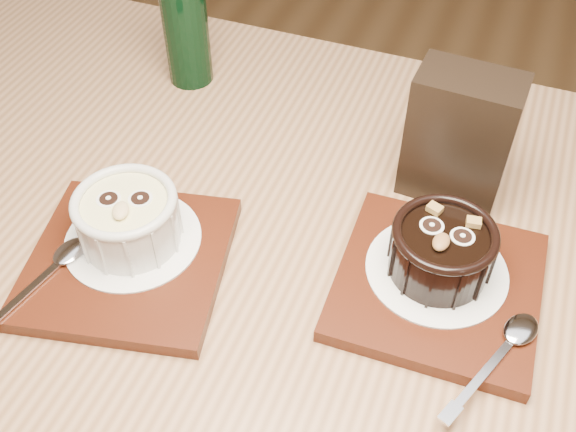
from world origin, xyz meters
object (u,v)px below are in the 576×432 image
tray_right (437,286)px  condiment_stand (459,137)px  tray_left (129,261)px  ramekin_dark (442,248)px  green_bottle (185,21)px  table (291,335)px  ramekin_white (128,217)px

tray_right → condiment_stand: condiment_stand is taller
tray_left → ramekin_dark: (0.27, 0.08, 0.04)m
tray_left → green_bottle: size_ratio=0.88×
tray_right → green_bottle: size_ratio=0.88×
table → tray_right: size_ratio=6.70×
condiment_stand → tray_right: bearing=-82.9°
table → tray_left: size_ratio=6.70×
ramekin_white → tray_right: size_ratio=0.54×
ramekin_white → tray_right: ramekin_white is taller
ramekin_white → tray_left: bearing=-98.1°
ramekin_white → green_bottle: 0.29m
table → ramekin_white: size_ratio=12.47×
tray_left → tray_right: (0.28, 0.07, 0.00)m
ramekin_dark → condiment_stand: 0.13m
table → ramekin_dark: size_ratio=12.89×
condiment_stand → tray_left: bearing=-140.9°
tray_left → ramekin_dark: ramekin_dark is taller
ramekin_dark → green_bottle: size_ratio=0.46×
ramekin_dark → green_bottle: 0.42m
table → condiment_stand: size_ratio=8.62×
table → green_bottle: bearing=131.6°
ramekin_white → tray_right: 0.29m
tray_right → ramekin_dark: (-0.00, 0.01, 0.04)m
table → condiment_stand: bearing=57.5°
tray_right → tray_left: bearing=-165.2°
tray_right → condiment_stand: bearing=97.1°
ramekin_white → ramekin_dark: ramekin_white is taller
green_bottle → ramekin_white: bearing=-74.7°
ramekin_white → tray_right: (0.28, 0.05, -0.04)m
condiment_stand → ramekin_dark: bearing=-84.3°
condiment_stand → green_bottle: size_ratio=0.68×
table → ramekin_dark: 0.19m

